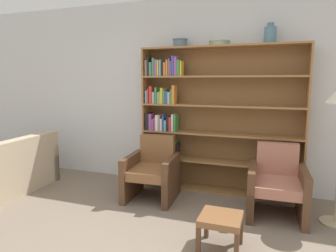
# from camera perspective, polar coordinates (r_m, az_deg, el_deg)

# --- Properties ---
(wall_back) EXTENTS (12.00, 0.06, 2.75)m
(wall_back) POSITION_cam_1_polar(r_m,az_deg,el_deg) (4.42, 7.02, 6.08)
(wall_back) COLOR silver
(wall_back) RESTS_ON ground
(bookshelf) EXTENTS (2.23, 0.30, 2.03)m
(bookshelf) POSITION_cam_1_polar(r_m,az_deg,el_deg) (4.27, 6.89, 1.27)
(bookshelf) COLOR olive
(bookshelf) RESTS_ON ground
(bowl_cream) EXTENTS (0.21, 0.21, 0.12)m
(bowl_cream) POSITION_cam_1_polar(r_m,az_deg,el_deg) (4.35, 2.33, 15.62)
(bowl_cream) COLOR slate
(bowl_cream) RESTS_ON bookshelf
(bowl_sage) EXTENTS (0.28, 0.28, 0.07)m
(bowl_sage) POSITION_cam_1_polar(r_m,az_deg,el_deg) (4.21, 9.76, 15.37)
(bowl_sage) COLOR gray
(bowl_sage) RESTS_ON bookshelf
(vase_tall) EXTENTS (0.15, 0.15, 0.26)m
(vase_tall) POSITION_cam_1_polar(r_m,az_deg,el_deg) (4.16, 18.90, 16.15)
(vase_tall) COLOR slate
(vase_tall) RESTS_ON bookshelf
(couch) EXTENTS (0.94, 1.51, 0.78)m
(couch) POSITION_cam_1_polar(r_m,az_deg,el_deg) (4.84, -29.02, -7.90)
(couch) COLOR tan
(couch) RESTS_ON ground
(armchair_leather) EXTENTS (0.69, 0.72, 0.82)m
(armchair_leather) POSITION_cam_1_polar(r_m,az_deg,el_deg) (4.07, -2.96, -8.54)
(armchair_leather) COLOR brown
(armchair_leather) RESTS_ON ground
(armchair_cushioned) EXTENTS (0.67, 0.70, 0.82)m
(armchair_cushioned) POSITION_cam_1_polar(r_m,az_deg,el_deg) (3.78, 20.03, -10.43)
(armchair_cushioned) COLOR brown
(armchair_cushioned) RESTS_ON ground
(footstool) EXTENTS (0.38, 0.38, 0.34)m
(footstool) POSITION_cam_1_polar(r_m,az_deg,el_deg) (2.95, 10.02, -17.46)
(footstool) COLOR brown
(footstool) RESTS_ON ground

